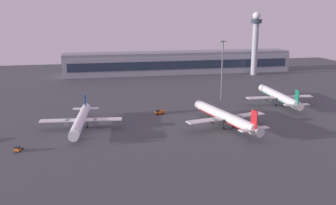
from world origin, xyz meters
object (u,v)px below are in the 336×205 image
(airplane_mid_apron, at_px, (81,120))
(pushback_tug, at_px, (18,149))
(airplane_taxiway_distant, at_px, (279,97))
(airplane_near_gate, at_px, (226,117))
(apron_light_central, at_px, (222,67))
(control_tower, at_px, (255,39))
(baggage_tractor, at_px, (159,112))

(airplane_mid_apron, height_order, pushback_tug, airplane_mid_apron)
(airplane_mid_apron, relative_size, airplane_taxiway_distant, 0.95)
(airplane_near_gate, height_order, apron_light_central, apron_light_central)
(airplane_near_gate, relative_size, airplane_mid_apron, 1.07)
(airplane_mid_apron, xyz_separation_m, apron_light_central, (73.23, 39.11, 13.81))
(airplane_taxiway_distant, relative_size, pushback_tug, 12.76)
(apron_light_central, bearing_deg, control_tower, 54.99)
(airplane_mid_apron, height_order, apron_light_central, apron_light_central)
(airplane_near_gate, distance_m, apron_light_central, 51.90)
(airplane_near_gate, bearing_deg, airplane_taxiway_distant, 24.99)
(pushback_tug, height_order, apron_light_central, apron_light_central)
(pushback_tug, distance_m, apron_light_central, 112.70)
(pushback_tug, bearing_deg, airplane_mid_apron, -115.31)
(pushback_tug, bearing_deg, apron_light_central, -127.93)
(airplane_mid_apron, bearing_deg, airplane_taxiway_distant, -161.42)
(pushback_tug, relative_size, apron_light_central, 0.11)
(airplane_near_gate, relative_size, pushback_tug, 12.95)
(airplane_taxiway_distant, distance_m, apron_light_central, 33.14)
(pushback_tug, bearing_deg, baggage_tractor, -126.59)
(baggage_tractor, xyz_separation_m, apron_light_central, (38.04, 22.41, 16.72))
(control_tower, distance_m, pushback_tug, 199.94)
(airplane_near_gate, xyz_separation_m, airplane_taxiway_distant, (40.09, 31.11, -0.11))
(pushback_tug, bearing_deg, airplane_taxiway_distant, -140.54)
(control_tower, height_order, airplane_mid_apron, control_tower)
(control_tower, height_order, airplane_taxiway_distant, control_tower)
(airplane_near_gate, bearing_deg, airplane_mid_apron, 158.66)
(control_tower, distance_m, apron_light_central, 91.12)
(airplane_taxiway_distant, distance_m, baggage_tractor, 63.55)
(baggage_tractor, bearing_deg, control_tower, -44.48)
(airplane_near_gate, bearing_deg, pushback_tug, 175.88)
(control_tower, height_order, pushback_tug, control_tower)
(apron_light_central, bearing_deg, baggage_tractor, -149.50)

